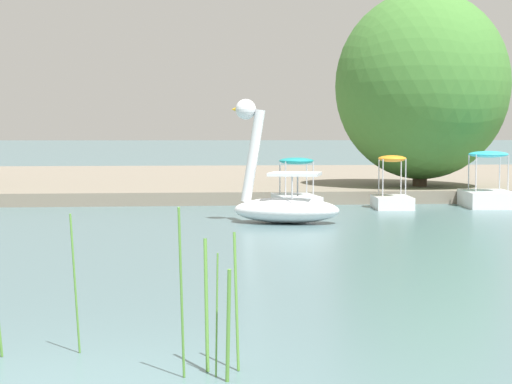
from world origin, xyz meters
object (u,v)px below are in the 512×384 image
object	(u,v)px
pedal_boat_teal	(296,195)
pedal_boat_orange	(392,194)
tree_willow_overhanging	(421,86)
pedal_boat_cyan	(488,192)
swan_boat	(283,200)

from	to	relation	value
pedal_boat_teal	pedal_boat_orange	xyz separation A→B (m)	(2.87, 0.05, 0.00)
pedal_boat_teal	pedal_boat_orange	size ratio (longest dim) A/B	1.10
pedal_boat_orange	tree_willow_overhanging	size ratio (longest dim) A/B	0.26
pedal_boat_teal	pedal_boat_cyan	xyz separation A→B (m)	(5.89, 0.27, 0.03)
pedal_boat_orange	tree_willow_overhanging	bearing A→B (deg)	63.56
pedal_boat_teal	pedal_boat_orange	bearing A→B (deg)	1.08
tree_willow_overhanging	pedal_boat_cyan	bearing A→B (deg)	-75.93
swan_boat	tree_willow_overhanging	world-z (taller)	tree_willow_overhanging
pedal_boat_orange	pedal_boat_cyan	distance (m)	3.02
pedal_boat_orange	tree_willow_overhanging	distance (m)	5.73
swan_boat	tree_willow_overhanging	xyz separation A→B (m)	(5.85, 8.12, 3.29)
pedal_boat_teal	tree_willow_overhanging	xyz separation A→B (m)	(4.92, 4.16, 3.43)
pedal_boat_cyan	pedal_boat_teal	bearing A→B (deg)	-177.34
swan_boat	pedal_boat_cyan	bearing A→B (deg)	31.85
swan_boat	pedal_boat_orange	world-z (taller)	swan_boat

